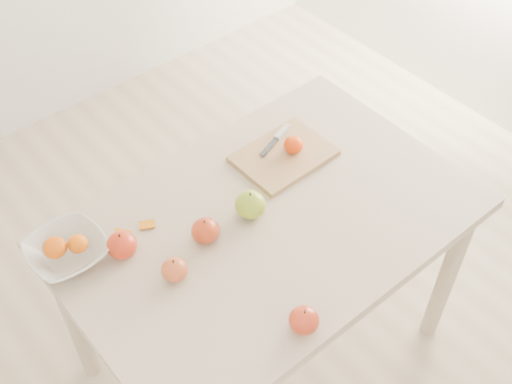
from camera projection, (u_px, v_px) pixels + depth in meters
ground at (264, 348)px, 2.42m from camera, size 3.50×3.50×0.00m
table at (267, 239)px, 1.94m from camera, size 1.20×0.80×0.75m
cutting_board at (284, 156)px, 2.04m from camera, size 0.30×0.22×0.02m
board_tangerine at (293, 145)px, 2.02m from camera, size 0.06×0.06×0.05m
fruit_bowl at (67, 251)px, 1.75m from camera, size 0.21×0.21×0.05m
bowl_tangerine_near at (55, 247)px, 1.73m from camera, size 0.07×0.07×0.06m
bowl_tangerine_far at (78, 244)px, 1.74m from camera, size 0.06×0.06×0.05m
orange_peel_a at (121, 239)px, 1.81m from camera, size 0.07×0.07×0.01m
orange_peel_b at (147, 225)px, 1.85m from camera, size 0.06×0.05×0.01m
paring_knife at (280, 134)px, 2.08m from camera, size 0.17×0.07×0.01m
apple_green at (250, 205)px, 1.85m from camera, size 0.09×0.09×0.08m
apple_red_d at (175, 270)px, 1.70m from camera, size 0.07×0.07×0.06m
apple_red_c at (304, 320)px, 1.59m from camera, size 0.08×0.08×0.07m
apple_red_a at (122, 245)px, 1.75m from camera, size 0.08×0.08×0.08m
apple_red_b at (205, 231)px, 1.79m from camera, size 0.08×0.08×0.07m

